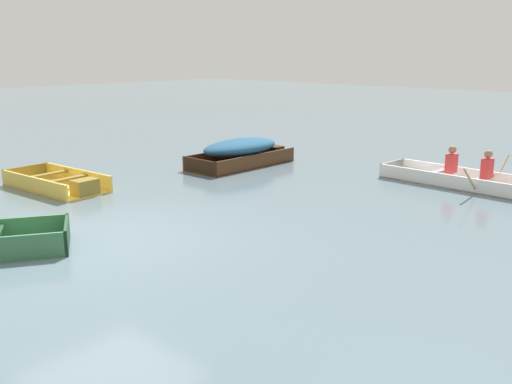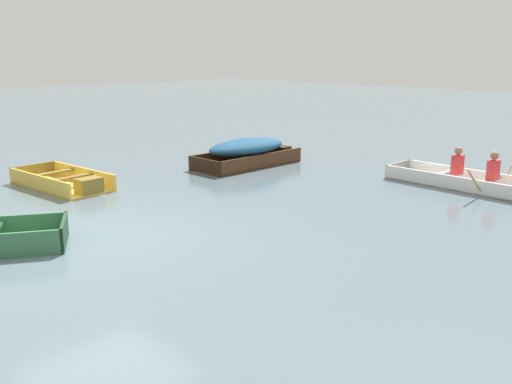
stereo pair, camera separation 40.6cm
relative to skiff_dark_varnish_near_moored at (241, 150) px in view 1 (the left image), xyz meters
The scene contains 4 objects.
ground_plane 6.59m from the skiff_dark_varnish_near_moored, 66.30° to the right, with size 80.00×80.00×0.00m, color slate.
skiff_dark_varnish_near_moored is the anchor object (origin of this frame).
skiff_yellow_mid_moored 4.83m from the skiff_dark_varnish_near_moored, 102.57° to the right, with size 2.59×1.33×0.36m.
rowboat_white_with_crew 5.77m from the skiff_dark_varnish_near_moored, 16.50° to the left, with size 3.58×2.29×0.90m.
Camera 1 is at (7.81, -4.77, 2.98)m, focal length 40.00 mm.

